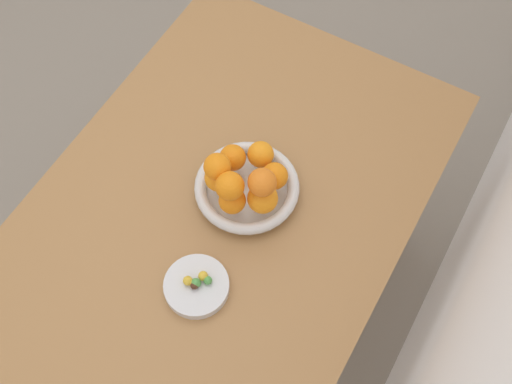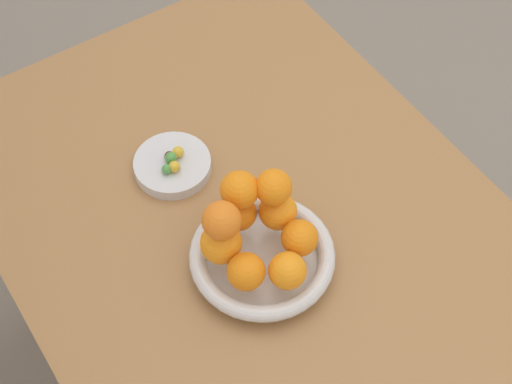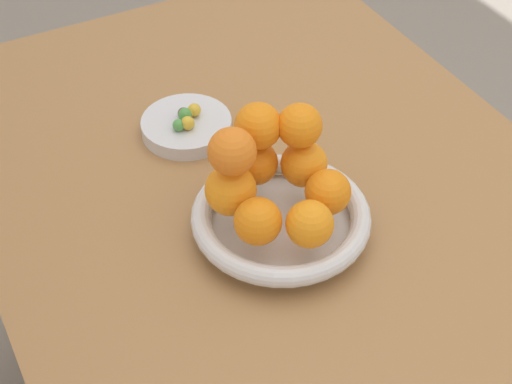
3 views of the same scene
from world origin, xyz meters
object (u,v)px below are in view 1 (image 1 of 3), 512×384
at_px(orange_8, 262,182).
at_px(orange_2, 232,200).
at_px(orange_0, 233,158).
at_px(orange_6, 217,167).
at_px(candy_ball_0, 203,276).
at_px(orange_5, 261,154).
at_px(orange_4, 274,176).
at_px(candy_ball_4, 195,285).
at_px(candy_ball_1, 196,283).
at_px(candy_ball_5, 188,281).
at_px(orange_3, 263,198).
at_px(orange_1, 219,178).
at_px(candy_ball_2, 197,283).
at_px(candy_ball_6, 193,283).
at_px(candy_ball_3, 208,280).
at_px(dining_table, 224,223).
at_px(orange_7, 230,186).
at_px(candy_dish, 197,286).
at_px(fruit_bowl, 247,188).

bearing_deg(orange_8, orange_2, -54.90).
distance_m(orange_0, orange_6, 0.09).
bearing_deg(candy_ball_0, orange_5, -173.88).
distance_m(orange_4, candy_ball_4, 0.28).
distance_m(candy_ball_1, candy_ball_5, 0.02).
xyz_separation_m(orange_3, orange_4, (-0.06, -0.01, -0.00)).
distance_m(orange_1, candy_ball_2, 0.22).
bearing_deg(orange_8, candy_ball_2, -7.21).
distance_m(orange_6, candy_ball_6, 0.23).
bearing_deg(candy_ball_2, orange_3, 172.07).
relative_size(orange_6, orange_8, 0.96).
relative_size(orange_3, candy_ball_3, 3.65).
relative_size(orange_5, candy_ball_1, 2.88).
height_order(orange_0, orange_6, orange_6).
bearing_deg(orange_4, orange_1, -57.93).
relative_size(candy_ball_1, candy_ball_3, 1.13).
distance_m(dining_table, candy_ball_2, 0.23).
xyz_separation_m(candy_ball_3, candy_ball_4, (0.02, -0.02, 0.00)).
height_order(orange_8, candy_ball_3, orange_8).
bearing_deg(orange_1, dining_table, 40.86).
relative_size(dining_table, orange_4, 19.13).
xyz_separation_m(orange_7, candy_ball_5, (0.18, 0.01, -0.09)).
bearing_deg(candy_ball_5, orange_5, -178.24).
bearing_deg(orange_4, candy_ball_6, -6.32).
xyz_separation_m(candy_dish, orange_1, (-0.21, -0.07, 0.06)).
xyz_separation_m(orange_0, candy_ball_3, (0.25, 0.09, -0.04)).
bearing_deg(orange_8, candy_ball_6, -8.80).
bearing_deg(candy_ball_6, orange_8, 171.20).
distance_m(dining_table, candy_ball_3, 0.22).
bearing_deg(dining_table, candy_ball_6, 14.78).
bearing_deg(orange_8, candy_dish, -7.86).
height_order(orange_2, orange_4, orange_4).
xyz_separation_m(dining_table, fruit_bowl, (-0.05, 0.03, 0.11)).
relative_size(orange_1, candy_ball_0, 3.01).
bearing_deg(dining_table, fruit_bowl, 148.62).
xyz_separation_m(candy_dish, candy_ball_6, (0.00, -0.00, 0.02)).
distance_m(orange_1, orange_2, 0.06).
bearing_deg(dining_table, orange_2, 72.09).
relative_size(orange_6, candy_ball_5, 2.87).
xyz_separation_m(candy_dish, candy_ball_2, (-0.00, 0.00, 0.02)).
relative_size(orange_7, candy_ball_6, 3.60).
height_order(dining_table, candy_ball_3, candy_ball_3).
bearing_deg(candy_ball_5, orange_0, -168.14).
xyz_separation_m(fruit_bowl, candy_dish, (0.24, 0.02, -0.01)).
relative_size(candy_ball_3, candy_ball_6, 1.07).
distance_m(orange_3, candy_ball_6, 0.22).
height_order(candy_ball_1, candy_ball_2, candy_ball_1).
xyz_separation_m(candy_ball_2, candy_ball_6, (0.00, -0.01, -0.00)).
relative_size(candy_ball_0, candy_ball_4, 1.12).
bearing_deg(orange_5, candy_ball_6, 3.95).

